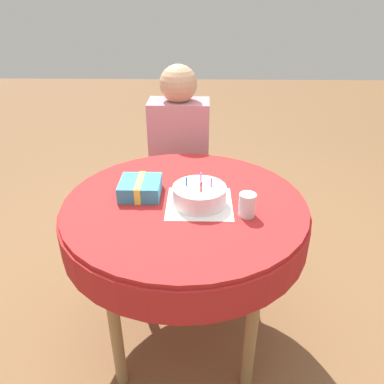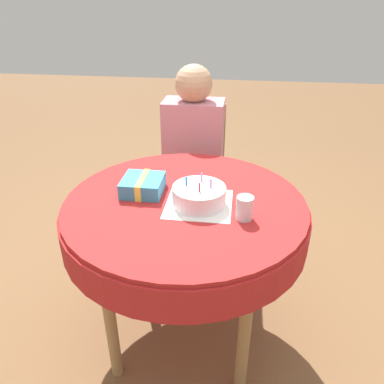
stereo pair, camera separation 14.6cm
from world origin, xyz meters
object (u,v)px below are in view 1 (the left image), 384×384
person (179,148)px  drinking_glass (247,205)px  gift_box (140,188)px  birthday_cake (199,195)px  chair (181,175)px

person → drinking_glass: bearing=-69.6°
person → gift_box: (-0.13, -0.70, 0.10)m
person → drinking_glass: size_ratio=12.75×
birthday_cake → drinking_glass: (0.18, -0.08, 0.01)m
chair → drinking_glass: (0.31, -0.95, 0.34)m
person → gift_box: 0.72m
chair → birthday_cake: size_ratio=4.26×
birthday_cake → drinking_glass: birthday_cake is taller
gift_box → drinking_glass: bearing=-19.8°
drinking_glass → gift_box: drinking_glass is taller
birthday_cake → drinking_glass: 0.20m
chair → birthday_cake: (0.12, -0.86, 0.33)m
chair → birthday_cake: bearing=-81.3°
chair → gift_box: bearing=-98.5°
chair → drinking_glass: bearing=-71.5°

